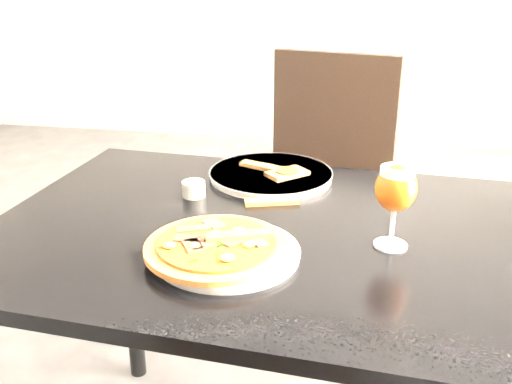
% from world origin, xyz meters
% --- Properties ---
extents(dining_table, '(1.26, 0.89, 0.75)m').
position_xyz_m(dining_table, '(0.25, -0.11, 0.66)').
color(dining_table, black).
rests_on(dining_table, ground).
extents(chair_far, '(0.54, 0.54, 0.98)m').
position_xyz_m(chair_far, '(0.28, 0.63, 0.54)').
color(chair_far, black).
rests_on(chair_far, ground).
extents(plate_main, '(0.27, 0.27, 0.01)m').
position_xyz_m(plate_main, '(0.17, -0.25, 0.76)').
color(plate_main, white).
rests_on(plate_main, dining_table).
extents(pizza, '(0.27, 0.27, 0.03)m').
position_xyz_m(pizza, '(0.15, -0.26, 0.77)').
color(pizza, '#A06026').
rests_on(pizza, plate_main).
extents(plate_second, '(0.40, 0.40, 0.02)m').
position_xyz_m(plate_second, '(0.18, 0.17, 0.76)').
color(plate_second, white).
rests_on(plate_second, dining_table).
extents(crust_scraps, '(0.19, 0.13, 0.01)m').
position_xyz_m(crust_scraps, '(0.20, 0.16, 0.77)').
color(crust_scraps, '#A06026').
rests_on(crust_scraps, plate_second).
extents(loose_crust, '(0.13, 0.06, 0.01)m').
position_xyz_m(loose_crust, '(0.21, 0.01, 0.76)').
color(loose_crust, '#A06026').
rests_on(loose_crust, dining_table).
extents(sauce_cup, '(0.05, 0.05, 0.04)m').
position_xyz_m(sauce_cup, '(0.03, 0.02, 0.77)').
color(sauce_cup, beige).
rests_on(sauce_cup, dining_table).
extents(beer_glass, '(0.08, 0.08, 0.16)m').
position_xyz_m(beer_glass, '(0.47, -0.16, 0.87)').
color(beer_glass, silver).
rests_on(beer_glass, dining_table).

